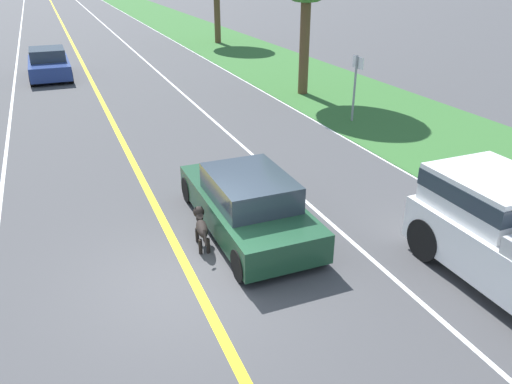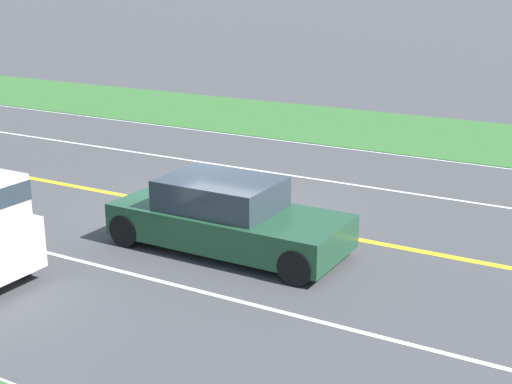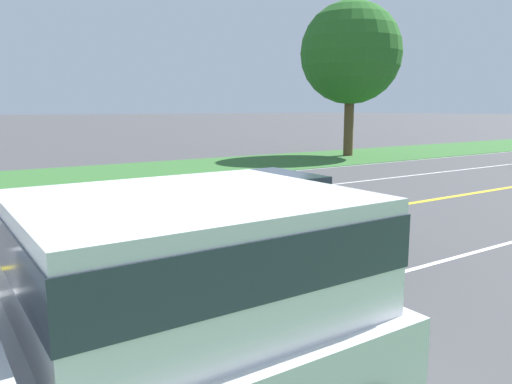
{
  "view_description": "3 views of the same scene",
  "coord_description": "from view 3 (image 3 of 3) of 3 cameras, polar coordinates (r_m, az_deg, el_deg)",
  "views": [
    {
      "loc": [
        -1.87,
        -7.66,
        5.45
      ],
      "look_at": [
        1.94,
        1.57,
        0.77
      ],
      "focal_mm": 35.0,
      "sensor_mm": 36.0,
      "label": 1
    },
    {
      "loc": [
        12.26,
        8.05,
        4.92
      ],
      "look_at": [
        0.79,
        1.5,
        0.9
      ],
      "focal_mm": 50.0,
      "sensor_mm": 36.0,
      "label": 2
    },
    {
      "loc": [
        8.17,
        -3.0,
        2.41
      ],
      "look_at": [
        1.22,
        1.7,
        0.99
      ],
      "focal_mm": 35.0,
      "sensor_mm": 36.0,
      "label": 3
    }
  ],
  "objects": [
    {
      "name": "ground_plane",
      "position": [
        9.03,
        -13.45,
        -6.17
      ],
      "size": [
        400.0,
        400.0,
        0.0
      ],
      "primitive_type": "plane",
      "color": "#424244"
    },
    {
      "name": "centre_divider_line",
      "position": [
        9.03,
        -13.45,
        -6.15
      ],
      "size": [
        0.18,
        160.0,
        0.01
      ],
      "primitive_type": "cube",
      "color": "yellow",
      "rests_on": "ground"
    },
    {
      "name": "lane_edge_line_left",
      "position": [
        15.65,
        -22.56,
        -0.02
      ],
      "size": [
        0.14,
        160.0,
        0.01
      ],
      "primitive_type": "cube",
      "color": "white",
      "rests_on": "ground"
    },
    {
      "name": "lane_dash_same_dir",
      "position": [
        6.05,
        -1.26,
        -13.85
      ],
      "size": [
        0.1,
        160.0,
        0.01
      ],
      "primitive_type": "cube",
      "color": "white",
      "rests_on": "ground"
    },
    {
      "name": "lane_dash_oncoming",
      "position": [
        12.29,
        -19.25,
        -2.26
      ],
      "size": [
        0.1,
        160.0,
        0.01
      ],
      "primitive_type": "cube",
      "color": "white",
      "rests_on": "ground"
    },
    {
      "name": "grass_verge_left",
      "position": [
        18.57,
        -24.45,
        1.29
      ],
      "size": [
        6.0,
        160.0,
        0.03
      ],
      "primitive_type": "cube",
      "color": "#33662D",
      "rests_on": "ground"
    },
    {
      "name": "ego_car",
      "position": [
        8.04,
        -0.09,
        -3.24
      ],
      "size": [
        1.85,
        4.42,
        1.35
      ],
      "color": "#1E472D",
      "rests_on": "ground"
    },
    {
      "name": "dog",
      "position": [
        8.89,
        -5.57,
        -3.14
      ],
      "size": [
        0.36,
        1.23,
        0.75
      ],
      "rotation": [
        0.0,
        0.0,
        -0.15
      ],
      "color": "black",
      "rests_on": "ground"
    },
    {
      "name": "roadside_tree_left_near",
      "position": [
        25.99,
        10.79,
        15.31
      ],
      "size": [
        5.01,
        5.01,
        7.62
      ],
      "color": "brown",
      "rests_on": "ground"
    }
  ]
}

